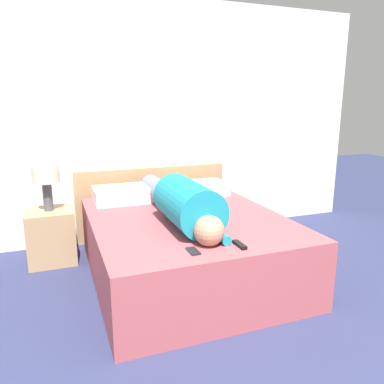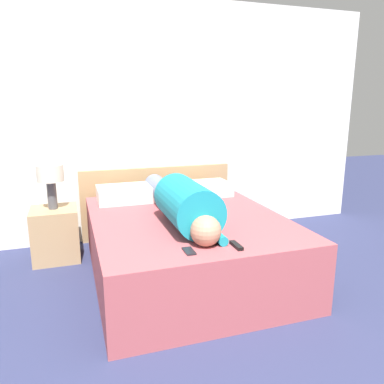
# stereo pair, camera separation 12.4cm
# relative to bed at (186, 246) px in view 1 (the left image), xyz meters

# --- Properties ---
(wall_back) EXTENTS (5.38, 0.06, 2.60)m
(wall_back) POSITION_rel_bed_xyz_m (-0.07, 1.18, 1.03)
(wall_back) COLOR white
(wall_back) RESTS_ON ground_plane
(bed) EXTENTS (1.59, 1.92, 0.55)m
(bed) POSITION_rel_bed_xyz_m (0.00, 0.00, 0.00)
(bed) COLOR #A84C51
(bed) RESTS_ON ground_plane
(headboard) EXTENTS (1.71, 0.04, 0.80)m
(headboard) POSITION_rel_bed_xyz_m (0.00, 1.11, 0.13)
(headboard) COLOR tan
(headboard) RESTS_ON ground_plane
(nightstand) EXTENTS (0.43, 0.42, 0.51)m
(nightstand) POSITION_rel_bed_xyz_m (-1.11, 0.75, -0.02)
(nightstand) COLOR tan
(nightstand) RESTS_ON ground_plane
(table_lamp) EXTENTS (0.25, 0.25, 0.43)m
(table_lamp) POSITION_rel_bed_xyz_m (-1.11, 0.75, 0.55)
(table_lamp) COLOR #4C4C51
(table_lamp) RESTS_ON nightstand
(person_lying) EXTENTS (0.37, 1.71, 0.37)m
(person_lying) POSITION_rel_bed_xyz_m (-0.08, -0.11, 0.43)
(person_lying) COLOR tan
(person_lying) RESTS_ON bed
(pillow_near_headboard) EXTENTS (0.60, 0.38, 0.15)m
(pillow_near_headboard) POSITION_rel_bed_xyz_m (-0.40, 0.70, 0.35)
(pillow_near_headboard) COLOR silver
(pillow_near_headboard) RESTS_ON bed
(pillow_second) EXTENTS (0.57, 0.38, 0.13)m
(pillow_second) POSITION_rel_bed_xyz_m (0.39, 0.70, 0.34)
(pillow_second) COLOR silver
(pillow_second) RESTS_ON bed
(tv_remote) EXTENTS (0.04, 0.15, 0.02)m
(tv_remote) POSITION_rel_bed_xyz_m (0.11, -0.78, 0.29)
(tv_remote) COLOR black
(tv_remote) RESTS_ON bed
(cell_phone) EXTENTS (0.06, 0.13, 0.01)m
(cell_phone) POSITION_rel_bed_xyz_m (-0.22, -0.76, 0.28)
(cell_phone) COLOR black
(cell_phone) RESTS_ON bed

